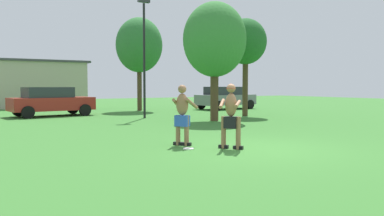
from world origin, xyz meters
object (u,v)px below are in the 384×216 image
at_px(tree_near_building, 246,42).
at_px(frisbee, 188,149).
at_px(car_red_near_post, 51,101).
at_px(lamp_post, 144,46).
at_px(player_in_blue, 182,113).
at_px(car_gray_far_end, 225,97).
at_px(tree_right_field, 215,40).
at_px(player_with_cap, 231,113).
at_px(tree_behind_players, 139,45).

bearing_deg(tree_near_building, frisbee, -136.55).
distance_m(car_red_near_post, lamp_post, 6.12).
height_order(player_in_blue, car_gray_far_end, player_in_blue).
distance_m(player_in_blue, tree_right_field, 8.22).
relative_size(player_with_cap, tree_right_field, 0.31).
xyz_separation_m(player_with_cap, car_gray_far_end, (10.19, 14.05, -0.12)).
xyz_separation_m(tree_right_field, tree_near_building, (3.18, 1.61, 0.23)).
distance_m(lamp_post, tree_near_building, 5.57).
distance_m(car_red_near_post, tree_behind_players, 7.15).
bearing_deg(player_in_blue, car_red_near_post, 93.96).
bearing_deg(tree_right_field, player_with_cap, -121.81).
xyz_separation_m(frisbee, tree_near_building, (8.47, 8.02, 4.00)).
xyz_separation_m(player_with_cap, car_red_near_post, (-1.67, 13.92, -0.12)).
relative_size(frisbee, car_red_near_post, 0.06).
bearing_deg(frisbee, tree_near_building, 43.45).
bearing_deg(lamp_post, car_red_near_post, 134.82).
height_order(player_with_cap, frisbee, player_with_cap).
relative_size(player_with_cap, frisbee, 6.04).
distance_m(player_in_blue, car_gray_far_end, 16.92).
xyz_separation_m(tree_behind_players, tree_near_building, (3.15, -7.08, -0.29)).
height_order(car_red_near_post, tree_near_building, tree_near_building).
xyz_separation_m(car_red_near_post, tree_right_field, (5.98, -6.97, 2.96)).
distance_m(lamp_post, tree_behind_players, 6.01).
relative_size(player_in_blue, frisbee, 5.90).
relative_size(player_with_cap, tree_near_building, 0.32).
bearing_deg(lamp_post, tree_behind_players, 68.49).
bearing_deg(tree_near_building, car_red_near_post, 149.70).
xyz_separation_m(player_with_cap, tree_behind_players, (4.34, 15.65, 3.35)).
distance_m(frisbee, tree_behind_players, 16.58).
xyz_separation_m(car_red_near_post, tree_near_building, (9.16, -5.35, 3.19)).
xyz_separation_m(player_with_cap, frisbee, (-0.98, 0.54, -0.94)).
bearing_deg(player_with_cap, frisbee, 151.03).
distance_m(car_gray_far_end, tree_behind_players, 6.99).
distance_m(player_in_blue, tree_behind_players, 15.72).
bearing_deg(car_red_near_post, frisbee, -87.05).
bearing_deg(tree_near_building, player_in_blue, -138.28).
bearing_deg(lamp_post, player_with_cap, -102.01).
bearing_deg(car_gray_far_end, player_in_blue, -130.46).
distance_m(player_with_cap, car_gray_far_end, 17.36).
height_order(frisbee, tree_near_building, tree_near_building).
relative_size(lamp_post, tree_behind_players, 0.99).
distance_m(frisbee, car_gray_far_end, 17.55).
xyz_separation_m(player_with_cap, lamp_post, (2.15, 10.08, 2.73)).
height_order(lamp_post, tree_near_building, lamp_post).
relative_size(lamp_post, tree_right_field, 1.09).
xyz_separation_m(frisbee, tree_right_field, (5.29, 6.41, 3.78)).
relative_size(car_red_near_post, tree_right_field, 0.80).
xyz_separation_m(player_in_blue, tree_behind_players, (5.12, 14.46, 3.41)).
distance_m(car_gray_far_end, lamp_post, 9.42).
height_order(player_in_blue, tree_right_field, tree_right_field).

